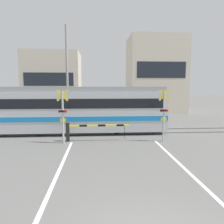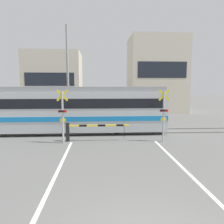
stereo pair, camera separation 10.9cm
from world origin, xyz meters
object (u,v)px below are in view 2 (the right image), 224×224
Objects in this scene: crossing_barrier_near at (84,129)px; crossing_signal_right at (164,113)px; pedestrian at (105,112)px; crossing_barrier_far at (131,117)px; crossing_signal_left at (63,114)px; commuter_train at (38,108)px.

crossing_barrier_near is 4.89m from crossing_signal_right.
crossing_signal_right is at bearing -67.02° from pedestrian.
pedestrian reaches higher than crossing_barrier_far.
crossing_signal_left is at bearing -109.12° from pedestrian.
pedestrian reaches higher than crossing_barrier_near.
crossing_barrier_near and crossing_barrier_far have the same top height.
crossing_signal_left reaches higher than pedestrian.
crossing_barrier_near is 7.45m from pedestrian.
crossing_signal_right is (1.17, -5.49, 0.97)m from crossing_barrier_far.
crossing_signal_left is (-1.17, -0.41, 0.97)m from crossing_barrier_near.
crossing_signal_right is (5.94, 0.00, 0.00)m from crossing_signal_left.
crossing_barrier_near is at bearing 175.13° from crossing_signal_right.
pedestrian is at bearing 44.23° from commuter_train.
commuter_train is 7.50m from crossing_barrier_far.
crossing_signal_left is 5.94m from crossing_signal_right.
crossing_signal_right is at bearing -78.00° from crossing_barrier_far.
pedestrian is (4.88, 4.75, -0.88)m from commuter_train.
commuter_train is 4.68× the size of crossing_barrier_near.
crossing_barrier_far is at bearing -46.50° from pedestrian.
crossing_barrier_far is 7.34m from crossing_signal_left.
crossing_barrier_far is (6.98, 2.54, -1.00)m from commuter_train.
crossing_signal_right is at bearing -19.90° from commuter_train.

